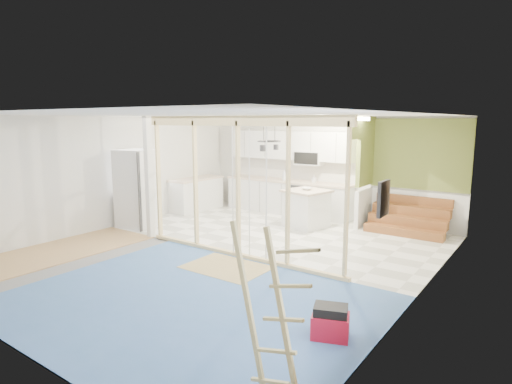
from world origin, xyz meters
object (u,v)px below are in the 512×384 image
Objects in this scene: ladder at (270,317)px; fridge at (138,189)px; toolbox at (330,323)px; island at (306,209)px.

fridge is at bearing 146.25° from ladder.
toolbox is 1.52m from ladder.
toolbox is 0.31× the size of ladder.
fridge is 1.67× the size of island.
island reaches higher than toolbox.
fridge is 6.48m from toolbox.
fridge is 1.13× the size of ladder.
island is 5.25m from toolbox.
fridge reaches higher than island.
toolbox is (6.05, -2.20, -0.73)m from fridge.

